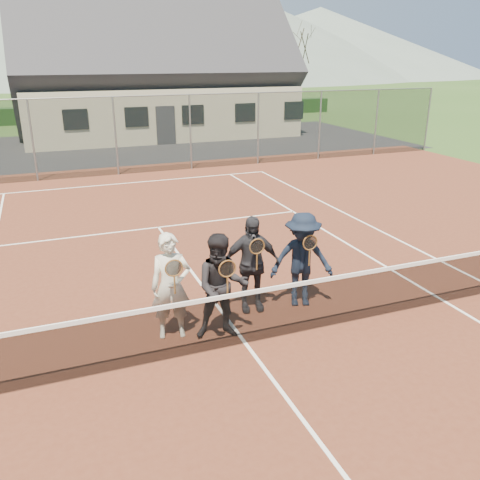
{
  "coord_description": "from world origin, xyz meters",
  "views": [
    {
      "loc": [
        -2.7,
        -6.69,
        4.45
      ],
      "look_at": [
        0.49,
        1.5,
        1.25
      ],
      "focal_mm": 38.0,
      "sensor_mm": 36.0,
      "label": 1
    }
  ],
  "objects_px": {
    "tennis_net": "(245,315)",
    "player_d": "(302,260)",
    "clubhouse": "(155,64)",
    "player_c": "(251,264)",
    "player_b": "(222,287)",
    "player_a": "(171,286)"
  },
  "relations": [
    {
      "from": "clubhouse",
      "to": "player_b",
      "type": "xyz_separation_m",
      "value": [
        -4.26,
        -23.62,
        -3.07
      ]
    },
    {
      "from": "player_a",
      "to": "player_d",
      "type": "distance_m",
      "value": 2.53
    },
    {
      "from": "player_c",
      "to": "player_d",
      "type": "distance_m",
      "value": 0.96
    },
    {
      "from": "player_a",
      "to": "player_c",
      "type": "xyz_separation_m",
      "value": [
        1.58,
        0.41,
        -0.0
      ]
    },
    {
      "from": "clubhouse",
      "to": "player_a",
      "type": "distance_m",
      "value": 24.04
    },
    {
      "from": "player_a",
      "to": "player_b",
      "type": "relative_size",
      "value": 1.0
    },
    {
      "from": "tennis_net",
      "to": "player_d",
      "type": "relative_size",
      "value": 6.49
    },
    {
      "from": "player_c",
      "to": "player_d",
      "type": "relative_size",
      "value": 1.0
    },
    {
      "from": "player_c",
      "to": "player_b",
      "type": "bearing_deg",
      "value": -138.04
    },
    {
      "from": "clubhouse",
      "to": "player_c",
      "type": "distance_m",
      "value": 23.36
    },
    {
      "from": "clubhouse",
      "to": "player_c",
      "type": "relative_size",
      "value": 8.67
    },
    {
      "from": "tennis_net",
      "to": "player_c",
      "type": "xyz_separation_m",
      "value": [
        0.55,
        1.1,
        0.38
      ]
    },
    {
      "from": "clubhouse",
      "to": "player_a",
      "type": "height_order",
      "value": "clubhouse"
    },
    {
      "from": "clubhouse",
      "to": "player_d",
      "type": "height_order",
      "value": "clubhouse"
    },
    {
      "from": "player_a",
      "to": "player_b",
      "type": "distance_m",
      "value": 0.83
    },
    {
      "from": "player_c",
      "to": "player_d",
      "type": "height_order",
      "value": "same"
    },
    {
      "from": "tennis_net",
      "to": "player_c",
      "type": "distance_m",
      "value": 1.29
    },
    {
      "from": "player_d",
      "to": "player_a",
      "type": "bearing_deg",
      "value": -174.5
    },
    {
      "from": "tennis_net",
      "to": "clubhouse",
      "type": "height_order",
      "value": "clubhouse"
    },
    {
      "from": "player_a",
      "to": "player_b",
      "type": "xyz_separation_m",
      "value": [
        0.77,
        -0.32,
        -0.0
      ]
    },
    {
      "from": "player_b",
      "to": "player_d",
      "type": "height_order",
      "value": "same"
    },
    {
      "from": "player_b",
      "to": "player_a",
      "type": "bearing_deg",
      "value": 157.24
    }
  ]
}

